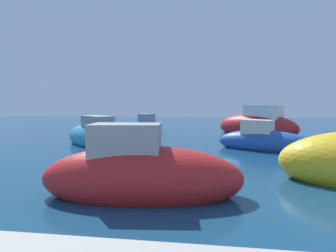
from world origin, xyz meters
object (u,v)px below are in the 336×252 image
object	(u,v)px
moored_boat_0	(257,126)
moored_boat_7	(148,127)
moored_boat_5	(141,175)
moored_boat_6	(264,141)
moored_boat_3	(94,136)

from	to	relation	value
moored_boat_0	moored_boat_7	size ratio (longest dim) A/B	1.57
moored_boat_5	moored_boat_7	distance (m)	13.75
moored_boat_0	moored_boat_6	size ratio (longest dim) A/B	1.30
moored_boat_3	moored_boat_5	distance (m)	8.23
moored_boat_6	moored_boat_7	size ratio (longest dim) A/B	1.21
moored_boat_0	moored_boat_6	xyz separation A→B (m)	(-0.81, -6.52, -0.23)
moored_boat_0	moored_boat_7	distance (m)	7.47
moored_boat_5	moored_boat_7	xyz separation A→B (m)	(-2.70, 13.48, -0.08)
moored_boat_3	moored_boat_5	world-z (taller)	moored_boat_5
moored_boat_0	moored_boat_3	size ratio (longest dim) A/B	1.25
moored_boat_0	moored_boat_3	xyz separation A→B (m)	(-8.85, -6.25, -0.16)
moored_boat_0	moored_boat_3	bearing A→B (deg)	72.60
moored_boat_0	moored_boat_5	xyz separation A→B (m)	(-4.78, -13.40, -0.14)
moored_boat_3	moored_boat_0	bearing A→B (deg)	-105.69
moored_boat_5	moored_boat_6	world-z (taller)	moored_boat_5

